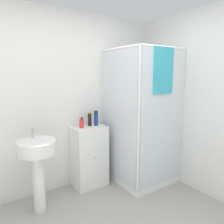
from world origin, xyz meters
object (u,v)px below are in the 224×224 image
(soap_dispenser, at_px, (82,123))
(shampoo_bottle_blue, at_px, (96,118))
(shampoo_bottle_tall_black, at_px, (90,119))
(sink, at_px, (37,158))

(soap_dispenser, xyz_separation_m, shampoo_bottle_blue, (0.24, 0.02, 0.04))
(soap_dispenser, distance_m, shampoo_bottle_tall_black, 0.16)
(sink, relative_size, shampoo_bottle_blue, 4.69)
(sink, bearing_deg, shampoo_bottle_tall_black, 17.90)
(soap_dispenser, height_order, shampoo_bottle_tall_black, shampoo_bottle_tall_black)
(sink, bearing_deg, shampoo_bottle_blue, 14.75)
(sink, distance_m, soap_dispenser, 0.78)
(sink, height_order, shampoo_bottle_blue, shampoo_bottle_blue)
(shampoo_bottle_tall_black, xyz_separation_m, shampoo_bottle_blue, (0.09, -0.03, 0.00))
(shampoo_bottle_tall_black, distance_m, shampoo_bottle_blue, 0.09)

